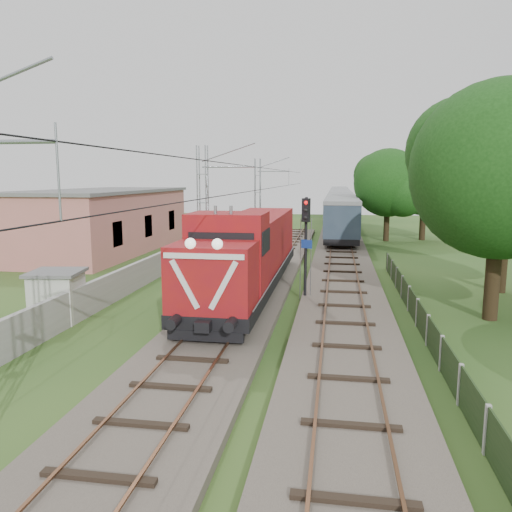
% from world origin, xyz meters
% --- Properties ---
extents(ground, '(140.00, 140.00, 0.00)m').
position_xyz_m(ground, '(0.00, 0.00, 0.00)').
color(ground, '#25481B').
rests_on(ground, ground).
extents(track_main, '(4.20, 70.00, 0.45)m').
position_xyz_m(track_main, '(0.00, 7.00, 0.18)').
color(track_main, '#6B6054').
rests_on(track_main, ground).
extents(track_side, '(4.20, 80.00, 0.45)m').
position_xyz_m(track_side, '(5.00, 20.00, 0.18)').
color(track_side, '#6B6054').
rests_on(track_side, ground).
extents(catenary, '(3.31, 70.00, 8.00)m').
position_xyz_m(catenary, '(-2.95, 12.00, 4.05)').
color(catenary, gray).
rests_on(catenary, ground).
extents(boundary_wall, '(0.25, 40.00, 1.50)m').
position_xyz_m(boundary_wall, '(-6.50, 12.00, 0.75)').
color(boundary_wall, '#9E9E99').
rests_on(boundary_wall, ground).
extents(station_building, '(8.40, 20.40, 5.22)m').
position_xyz_m(station_building, '(-15.00, 24.00, 2.63)').
color(station_building, '#BC6B65').
rests_on(station_building, ground).
extents(fence, '(0.12, 32.00, 1.20)m').
position_xyz_m(fence, '(8.00, 3.00, 0.60)').
color(fence, black).
rests_on(fence, ground).
extents(locomotive, '(3.22, 18.40, 4.67)m').
position_xyz_m(locomotive, '(0.00, 9.95, 2.37)').
color(locomotive, black).
rests_on(locomotive, ground).
extents(coach_rake, '(3.15, 70.13, 3.64)m').
position_xyz_m(coach_rake, '(5.00, 60.70, 2.59)').
color(coach_rake, black).
rests_on(coach_rake, ground).
extents(signal_post, '(0.55, 0.45, 5.27)m').
position_xyz_m(signal_post, '(3.06, 9.00, 3.62)').
color(signal_post, black).
rests_on(signal_post, ground).
extents(relay_hut, '(2.45, 2.45, 2.22)m').
position_xyz_m(relay_hut, '(-7.40, 3.86, 1.12)').
color(relay_hut, beige).
rests_on(relay_hut, ground).
extents(tree_a, '(7.96, 7.58, 10.32)m').
position_xyz_m(tree_a, '(11.45, 7.08, 6.44)').
color(tree_a, '#332615').
rests_on(tree_a, ground).
extents(tree_b, '(7.82, 7.45, 10.14)m').
position_xyz_m(tree_b, '(13.60, 12.78, 6.33)').
color(tree_b, '#332615').
rests_on(tree_b, ground).
extents(tree_c, '(6.96, 6.63, 9.03)m').
position_xyz_m(tree_c, '(9.53, 34.77, 5.63)').
color(tree_c, '#332615').
rests_on(tree_c, ground).
extents(tree_d, '(7.20, 6.85, 9.33)m').
position_xyz_m(tree_d, '(13.19, 36.23, 5.82)').
color(tree_d, '#332615').
rests_on(tree_d, ground).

